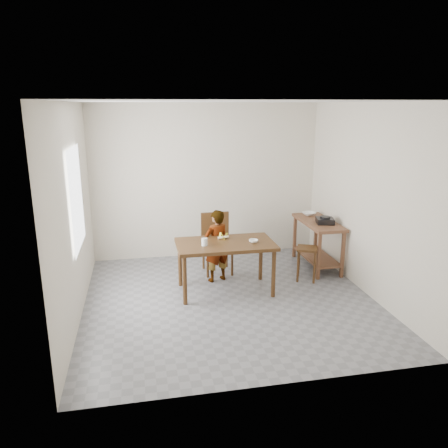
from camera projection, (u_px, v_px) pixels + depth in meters
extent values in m
cube|color=slate|center=(230.00, 301.00, 6.18)|extent=(4.00, 4.00, 0.04)
cube|color=white|center=(230.00, 100.00, 5.46)|extent=(4.00, 4.00, 0.04)
cube|color=beige|center=(206.00, 181.00, 7.73)|extent=(4.00, 0.04, 2.70)
cube|color=beige|center=(277.00, 256.00, 3.91)|extent=(4.00, 0.04, 2.70)
cube|color=beige|center=(72.00, 214.00, 5.44)|extent=(0.04, 4.00, 2.70)
cube|color=beige|center=(369.00, 200.00, 6.20)|extent=(0.04, 4.00, 2.70)
cube|color=white|center=(77.00, 198.00, 5.60)|extent=(0.02, 1.10, 1.30)
imported|color=silver|center=(216.00, 246.00, 6.70)|extent=(0.49, 0.41, 1.13)
cylinder|color=white|center=(204.00, 242.00, 6.12)|extent=(0.11, 0.11, 0.10)
imported|color=white|center=(253.00, 241.00, 6.26)|extent=(0.18, 0.18, 0.04)
imported|color=white|center=(309.00, 214.00, 7.60)|extent=(0.28, 0.28, 0.05)
cube|color=black|center=(325.00, 221.00, 7.07)|extent=(0.32, 0.32, 0.09)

